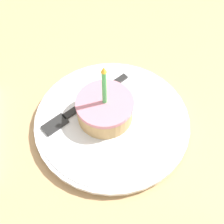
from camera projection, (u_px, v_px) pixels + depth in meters
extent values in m
cube|color=tan|center=(104.00, 146.00, 0.57)|extent=(2.40, 2.40, 0.04)
cylinder|color=silver|center=(112.00, 122.00, 0.57)|extent=(0.27, 0.27, 0.02)
cylinder|color=silver|center=(112.00, 121.00, 0.56)|extent=(0.28, 0.28, 0.01)
cylinder|color=tan|center=(105.00, 110.00, 0.55)|extent=(0.10, 0.10, 0.03)
cylinder|color=#D17A8C|center=(105.00, 103.00, 0.53)|extent=(0.10, 0.10, 0.01)
cylinder|color=#4CBF66|center=(104.00, 88.00, 0.50)|extent=(0.01, 0.01, 0.07)
cone|color=yellow|center=(104.00, 70.00, 0.46)|extent=(0.01, 0.01, 0.01)
cube|color=#262626|center=(98.00, 95.00, 0.59)|extent=(0.09, 0.14, 0.00)
cube|color=#262626|center=(55.00, 125.00, 0.55)|extent=(0.04, 0.05, 0.00)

